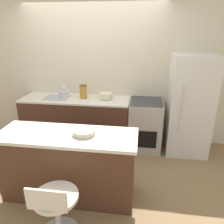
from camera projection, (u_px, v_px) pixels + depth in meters
The scene contains 11 objects.
ground_plane at pixel (89, 151), 3.94m from camera, with size 14.00×14.00×0.00m, color #8E704C.
wall_back at pixel (94, 73), 4.09m from camera, with size 8.00×0.06×2.60m.
back_counter at pixel (77, 121), 4.12m from camera, with size 1.97×0.61×0.90m.
kitchen_island at pixel (69, 165), 2.80m from camera, with size 1.72×0.60×0.89m.
oven_range at pixel (145, 125), 3.96m from camera, with size 0.57×0.62×0.90m.
refrigerator at pixel (189, 106), 3.70m from camera, with size 0.69×0.66×1.71m.
stool_chair at pixel (56, 209), 2.22m from camera, with size 0.46×0.46×0.76m.
kettle at pixel (64, 92), 4.00m from camera, with size 0.19×0.19×0.22m.
mixing_bowl at pixel (106, 96), 3.91m from camera, with size 0.23×0.23×0.10m.
canister_jar at pixel (83, 91), 3.94m from camera, with size 0.13×0.13×0.23m.
fruit_bowl at pixel (84, 132), 2.63m from camera, with size 0.28×0.28×0.06m.
Camera 1 is at (0.89, -3.33, 2.10)m, focal length 35.00 mm.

